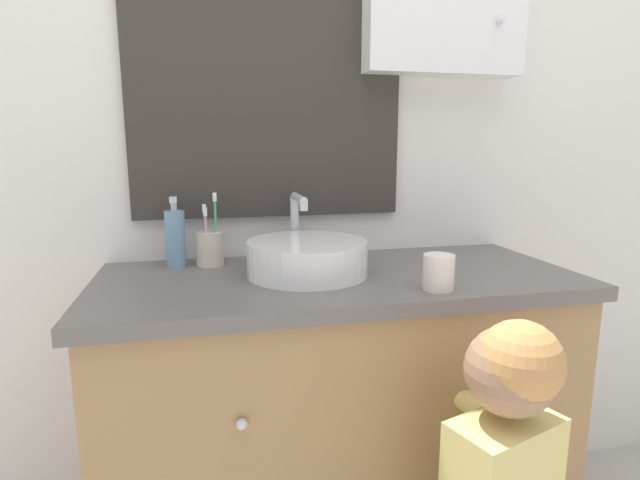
# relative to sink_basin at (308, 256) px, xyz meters

# --- Properties ---
(wall_back) EXTENTS (3.20, 0.18, 2.50)m
(wall_back) POSITION_rel_sink_basin_xyz_m (0.09, 0.26, 0.40)
(wall_back) COLOR silver
(wall_back) RESTS_ON ground_plane
(vanity_counter) EXTENTS (1.20, 0.52, 0.83)m
(vanity_counter) POSITION_rel_sink_basin_xyz_m (0.08, -0.02, -0.46)
(vanity_counter) COLOR #A37A4C
(vanity_counter) RESTS_ON ground_plane
(sink_basin) EXTENTS (0.30, 0.36, 0.19)m
(sink_basin) POSITION_rel_sink_basin_xyz_m (0.00, 0.00, 0.00)
(sink_basin) COLOR white
(sink_basin) RESTS_ON vanity_counter
(toothbrush_holder) EXTENTS (0.07, 0.07, 0.20)m
(toothbrush_holder) POSITION_rel_sink_basin_xyz_m (-0.24, 0.15, 0.00)
(toothbrush_holder) COLOR beige
(toothbrush_holder) RESTS_ON vanity_counter
(soap_dispenser) EXTENTS (0.05, 0.05, 0.19)m
(soap_dispenser) POSITION_rel_sink_basin_xyz_m (-0.33, 0.16, 0.03)
(soap_dispenser) COLOR #6B93B2
(soap_dispenser) RESTS_ON vanity_counter
(drinking_cup) EXTENTS (0.07, 0.07, 0.08)m
(drinking_cup) POSITION_rel_sink_basin_xyz_m (0.26, -0.20, -0.01)
(drinking_cup) COLOR silver
(drinking_cup) RESTS_ON vanity_counter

